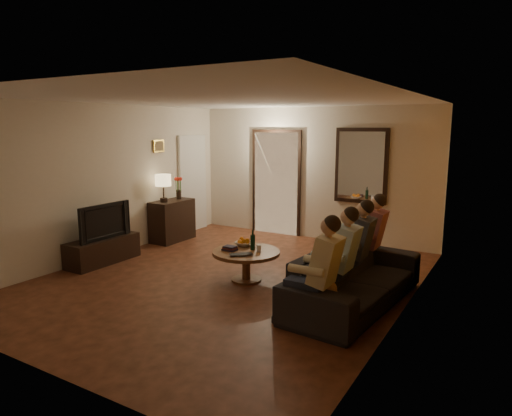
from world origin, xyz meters
The scene contains 33 objects.
floor centered at (0.00, 0.00, 0.00)m, with size 5.00×6.00×0.01m, color #3D1E10.
ceiling centered at (0.00, 0.00, 2.60)m, with size 5.00×6.00×0.01m, color white.
back_wall centered at (0.00, 3.00, 1.30)m, with size 5.00×0.02×2.60m, color beige.
front_wall centered at (0.00, -3.00, 1.30)m, with size 5.00×0.02×2.60m, color beige.
left_wall centered at (-2.50, 0.00, 1.30)m, with size 0.02×6.00×2.60m, color beige.
right_wall centered at (2.50, 0.00, 1.30)m, with size 0.02×6.00×2.60m, color beige.
orange_accent centered at (2.49, 0.00, 1.30)m, with size 0.01×6.00×2.60m, color #BB801F.
kitchen_doorway centered at (-0.80, 2.98, 1.05)m, with size 1.00×0.06×2.10m, color #FFE0A5.
door_trim centered at (-0.80, 2.97, 1.05)m, with size 1.12×0.04×2.22m, color black.
fridge_glimpse centered at (-0.55, 2.98, 0.90)m, with size 0.45×0.03×1.70m, color silver.
mirror_frame centered at (1.00, 2.96, 1.50)m, with size 1.00×0.05×1.40m, color black.
mirror_glass centered at (1.00, 2.93, 1.50)m, with size 0.86×0.02×1.26m, color white.
white_door centered at (-2.46, 2.30, 1.02)m, with size 0.06×0.85×2.04m, color white.
framed_art centered at (-2.47, 1.30, 1.85)m, with size 0.03×0.28×0.24m, color #B28C33.
art_canvas centered at (-2.46, 1.30, 1.85)m, with size 0.01×0.22×0.18m, color brown.
dresser centered at (-2.25, 1.37, 0.40)m, with size 0.45×0.90×0.80m, color black.
table_lamp centered at (-2.25, 1.15, 1.07)m, with size 0.30×0.30×0.54m, color beige, non-canonical shape.
flower_vase centered at (-2.25, 1.59, 1.02)m, with size 0.14×0.14×0.44m, color red, non-canonical shape.
tv_stand centered at (-2.25, -0.36, 0.21)m, with size 0.45×1.25×0.42m, color black.
tv centered at (-2.25, -0.36, 0.70)m, with size 0.13×1.00×0.58m, color black.
sofa centered at (1.91, 0.03, 0.35)m, with size 0.93×2.37×0.69m, color black.
person_a centered at (1.81, -0.87, 0.60)m, with size 0.60×0.40×1.20m, color tan, non-canonical shape.
person_b centered at (1.81, -0.27, 0.60)m, with size 0.60×0.40×1.20m, color tan, non-canonical shape.
person_c centered at (1.81, 0.33, 0.60)m, with size 0.60×0.40×1.20m, color tan, non-canonical shape.
person_d centered at (1.81, 0.93, 0.60)m, with size 0.60×0.40×1.20m, color tan, non-canonical shape.
dog centered at (1.65, -0.75, 0.28)m, with size 0.56×0.24×0.56m, color #946A44, non-canonical shape.
coffee_table centered at (0.26, 0.09, 0.23)m, with size 0.98×0.98×0.45m, color brown.
bowl centered at (0.08, 0.31, 0.48)m, with size 0.26×0.26×0.06m, color white.
oranges centered at (0.08, 0.31, 0.55)m, with size 0.20×0.20×0.08m, color orange, non-canonical shape.
wine_bottle centered at (0.31, 0.19, 0.60)m, with size 0.07×0.07×0.31m, color black, non-canonical shape.
wine_glass centered at (0.44, 0.14, 0.50)m, with size 0.06×0.06×0.10m, color silver.
book_stack centered at (0.04, -0.01, 0.48)m, with size 0.20×0.15×0.07m, color black, non-canonical shape.
laptop centered at (0.36, -0.19, 0.46)m, with size 0.33×0.21×0.03m, color black.
Camera 1 is at (3.64, -5.33, 2.23)m, focal length 32.00 mm.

